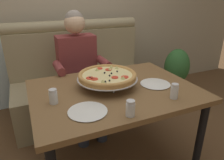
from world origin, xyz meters
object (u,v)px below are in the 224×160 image
booth_bench (83,83)px  dining_table (114,98)px  shaker_parmesan (174,92)px  shaker_pepper_flakes (53,97)px  potted_plant (176,70)px  shaker_oregano (130,109)px  plate_near_right (88,110)px  diner_main (80,67)px  plate_near_left (155,83)px  pizza (107,76)px

booth_bench → dining_table: size_ratio=1.27×
booth_bench → shaker_parmesan: bearing=-75.7°
shaker_parmesan → shaker_pepper_flakes: 0.85m
potted_plant → shaker_oregano: bearing=-139.0°
shaker_pepper_flakes → plate_near_right: 0.27m
diner_main → shaker_parmesan: 1.08m
shaker_pepper_flakes → shaker_oregano: 0.53m
diner_main → shaker_oregano: bearing=-88.8°
shaker_oregano → plate_near_left: 0.54m
dining_table → shaker_pepper_flakes: 0.50m
dining_table → diner_main: size_ratio=1.01×
booth_bench → shaker_parmesan: 1.36m
diner_main → booth_bench: bearing=69.7°
pizza → shaker_parmesan: 0.53m
booth_bench → shaker_pepper_flakes: 1.16m
dining_table → diner_main: diner_main is taller
booth_bench → shaker_oregano: 1.40m
pizza → potted_plant: pizza is taller
shaker_parmesan → plate_near_left: shaker_parmesan is taller
plate_near_left → shaker_parmesan: bearing=-94.9°
booth_bench → diner_main: size_ratio=1.28×
booth_bench → plate_near_right: booth_bench is taller
diner_main → plate_near_right: diner_main is taller
dining_table → pizza: size_ratio=2.65×
potted_plant → shaker_pepper_flakes: bearing=-153.5°
shaker_pepper_flakes → potted_plant: bearing=26.5°
diner_main → shaker_pepper_flakes: 0.82m
shaker_oregano → plate_near_left: (0.42, 0.34, -0.03)m
diner_main → plate_near_left: diner_main is taller
shaker_pepper_flakes → plate_near_right: size_ratio=0.41×
booth_bench → shaker_oregano: bearing=-93.2°
dining_table → potted_plant: (1.41, 0.89, -0.25)m
dining_table → potted_plant: bearing=32.3°
shaker_oregano → diner_main: bearing=91.2°
shaker_pepper_flakes → shaker_oregano: bearing=-40.9°
pizza → diner_main: bearing=95.9°
shaker_parmesan → plate_near_left: 0.27m
booth_bench → plate_near_left: bearing=-71.0°
dining_table → shaker_oregano: shaker_oregano is taller
dining_table → booth_bench: bearing=90.0°
shaker_pepper_flakes → potted_plant: (1.89, 0.94, -0.38)m
dining_table → shaker_parmesan: size_ratio=11.56×
plate_near_left → booth_bench: bearing=109.0°
dining_table → pizza: bearing=119.1°
booth_bench → potted_plant: 1.41m
shaker_pepper_flakes → potted_plant: shaker_pepper_flakes is taller
booth_bench → plate_near_left: size_ratio=6.58×
shaker_parmesan → shaker_oregano: size_ratio=1.07×
booth_bench → dining_table: bearing=-90.0°
booth_bench → diner_main: diner_main is taller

